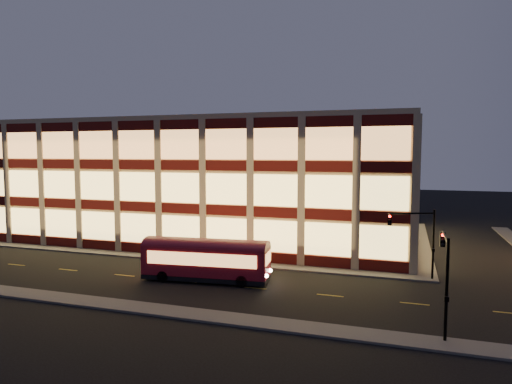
% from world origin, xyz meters
% --- Properties ---
extents(ground, '(200.00, 200.00, 0.00)m').
position_xyz_m(ground, '(0.00, 0.00, 0.00)').
color(ground, black).
rests_on(ground, ground).
extents(sidewalk_office_south, '(54.00, 2.00, 0.15)m').
position_xyz_m(sidewalk_office_south, '(-3.00, 1.00, 0.07)').
color(sidewalk_office_south, '#514F4C').
rests_on(sidewalk_office_south, ground).
extents(sidewalk_office_east, '(2.00, 30.00, 0.15)m').
position_xyz_m(sidewalk_office_east, '(23.00, 17.00, 0.07)').
color(sidewalk_office_east, '#514F4C').
rests_on(sidewalk_office_east, ground).
extents(sidewalk_near, '(100.00, 2.00, 0.15)m').
position_xyz_m(sidewalk_near, '(0.00, -13.00, 0.07)').
color(sidewalk_near, '#514F4C').
rests_on(sidewalk_near, ground).
extents(office_building, '(50.45, 30.45, 14.50)m').
position_xyz_m(office_building, '(-2.91, 16.91, 7.25)').
color(office_building, tan).
rests_on(office_building, ground).
extents(traffic_signal_far, '(3.79, 1.87, 6.00)m').
position_xyz_m(traffic_signal_far, '(22.21, 0.24, 4.11)').
color(traffic_signal_far, black).
rests_on(traffic_signal_far, ground).
extents(traffic_signal_near, '(0.32, 4.45, 6.00)m').
position_xyz_m(traffic_signal_near, '(23.50, -11.03, 4.13)').
color(traffic_signal_near, black).
rests_on(traffic_signal_near, ground).
extents(trolley_bus, '(10.76, 3.70, 3.57)m').
position_xyz_m(trolley_bus, '(5.47, -5.24, 1.98)').
color(trolley_bus, maroon).
rests_on(trolley_bus, ground).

